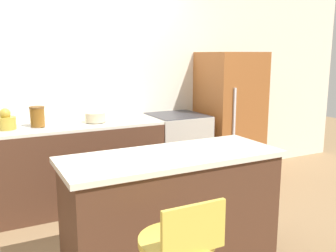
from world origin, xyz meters
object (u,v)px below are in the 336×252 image
(oven_range, at_px, (177,151))
(mixing_bowl, at_px, (95,117))
(kettle, at_px, (6,121))
(refrigerator, at_px, (229,117))

(oven_range, bearing_deg, mixing_bowl, -178.04)
(mixing_bowl, bearing_deg, oven_range, 1.96)
(kettle, bearing_deg, oven_range, 1.05)
(mixing_bowl, bearing_deg, kettle, 180.00)
(refrigerator, relative_size, mixing_bowl, 7.49)
(refrigerator, bearing_deg, mixing_bowl, -179.27)
(oven_range, xyz_separation_m, refrigerator, (0.75, -0.01, 0.36))
(kettle, xyz_separation_m, mixing_bowl, (0.87, 0.00, -0.03))
(refrigerator, bearing_deg, oven_range, 179.11)
(oven_range, distance_m, kettle, 1.93)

